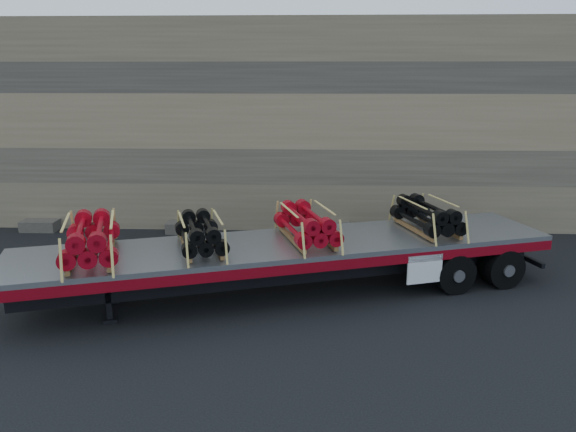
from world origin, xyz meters
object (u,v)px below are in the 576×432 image
at_px(trailer, 289,267).
at_px(bundle_midrear, 307,225).
at_px(bundle_front, 91,240).
at_px(bundle_rear, 427,217).
at_px(bundle_midfront, 200,234).

relative_size(trailer, bundle_midrear, 5.97).
relative_size(bundle_front, bundle_midrear, 1.07).
distance_m(bundle_front, bundle_rear, 8.20).
bearing_deg(bundle_midfront, trailer, -0.00).
relative_size(trailer, bundle_midfront, 6.46).
bearing_deg(trailer, bundle_front, 180.00).
xyz_separation_m(bundle_midrear, bundle_rear, (3.08, 0.99, -0.01)).
relative_size(bundle_front, bundle_rear, 1.11).
bearing_deg(bundle_midrear, trailer, -180.00).
xyz_separation_m(bundle_midfront, bundle_rear, (5.53, 1.77, 0.02)).
bearing_deg(trailer, bundle_rear, 0.00).
bearing_deg(bundle_midfront, bundle_front, 180.00).
bearing_deg(bundle_rear, bundle_front, 180.00).
height_order(trailer, bundle_rear, bundle_rear).
bearing_deg(bundle_midrear, bundle_rear, 0.00).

